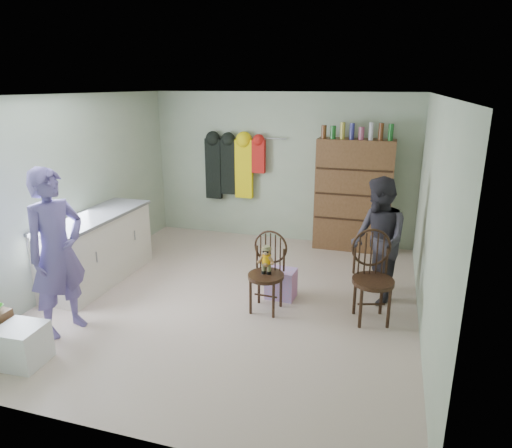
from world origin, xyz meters
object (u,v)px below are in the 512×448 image
(counter, at_px, (98,248))
(chair_far, at_px, (372,273))
(chair_front, at_px, (267,267))
(dresser, at_px, (353,195))

(counter, distance_m, chair_far, 3.65)
(chair_front, distance_m, chair_far, 1.21)
(counter, distance_m, chair_front, 2.45)
(chair_front, relative_size, chair_far, 0.91)
(chair_front, bearing_deg, dresser, 76.16)
(counter, height_order, chair_far, chair_far)
(dresser, bearing_deg, chair_front, -107.15)
(chair_far, relative_size, dresser, 0.51)
(chair_far, distance_m, dresser, 2.40)
(counter, distance_m, dresser, 3.96)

